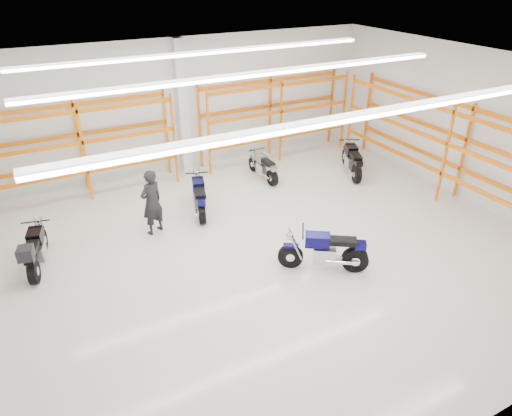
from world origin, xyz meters
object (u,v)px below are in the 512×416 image
motorcycle_back_a (35,251)px  motorcycle_back_c (264,167)px  motorcycle_back_b (199,197)px  motorcycle_back_d (352,161)px  structural_column (182,108)px  standing_man (152,202)px  motorcycle_main (327,252)px

motorcycle_back_a → motorcycle_back_c: size_ratio=1.11×
motorcycle_back_a → motorcycle_back_c: (7.31, 2.06, -0.09)m
motorcycle_back_b → motorcycle_back_d: (5.69, 0.11, 0.02)m
motorcycle_back_c → motorcycle_back_b: bearing=-157.0°
motorcycle_back_c → structural_column: size_ratio=0.41×
motorcycle_back_c → standing_man: bearing=-158.9°
motorcycle_back_d → standing_man: size_ratio=1.11×
motorcycle_back_b → structural_column: (0.71, 3.09, 1.77)m
motorcycle_main → motorcycle_back_c: size_ratio=1.02×
standing_man → structural_column: bearing=-147.0°
motorcycle_back_b → standing_man: (-1.52, -0.48, 0.44)m
motorcycle_back_a → standing_man: size_ratio=1.12×
standing_man → structural_column: 4.42m
motorcycle_back_a → standing_man: bearing=7.5°
motorcycle_back_d → structural_column: bearing=149.0°
motorcycle_back_b → structural_column: size_ratio=0.46×
motorcycle_back_c → standing_man: size_ratio=1.01×
motorcycle_back_d → structural_column: size_ratio=0.46×
motorcycle_back_d → structural_column: structural_column is taller
motorcycle_back_d → motorcycle_back_b: bearing=-178.9°
motorcycle_back_a → motorcycle_back_b: (4.52, 0.87, -0.03)m
motorcycle_back_a → structural_column: structural_column is taller
motorcycle_back_b → motorcycle_back_d: size_ratio=1.00×
motorcycle_back_b → motorcycle_back_d: motorcycle_back_d is taller
motorcycle_main → motorcycle_back_a: 6.97m
motorcycle_back_a → standing_man: (3.00, 0.39, 0.41)m
motorcycle_back_b → motorcycle_back_c: (2.79, 1.18, -0.06)m
motorcycle_back_b → structural_column: bearing=77.0°
motorcycle_back_d → motorcycle_main: bearing=-133.8°
motorcycle_back_a → motorcycle_back_d: motorcycle_back_a is taller
motorcycle_back_b → motorcycle_back_c: 3.03m
motorcycle_back_b → standing_man: bearing=-162.4°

